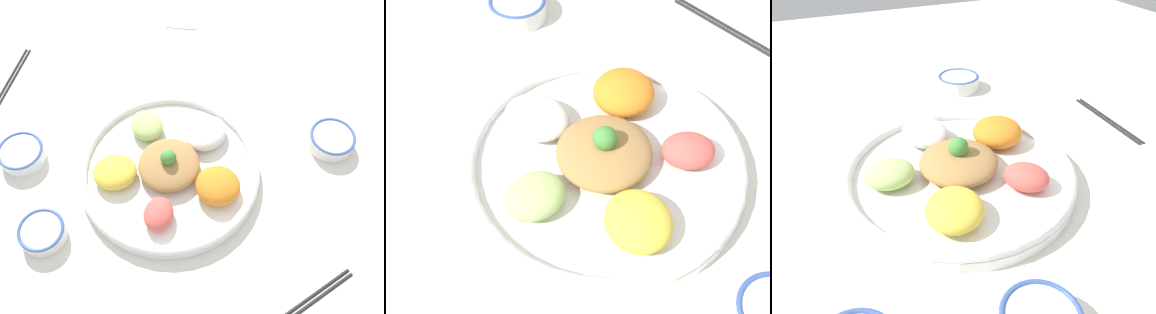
% 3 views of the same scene
% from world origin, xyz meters
% --- Properties ---
extents(ground_plane, '(2.40, 2.40, 0.00)m').
position_xyz_m(ground_plane, '(0.00, 0.00, 0.00)').
color(ground_plane, silver).
extents(salad_platter, '(0.41, 0.41, 0.09)m').
position_xyz_m(salad_platter, '(0.03, -0.03, 0.02)').
color(salad_platter, white).
rests_on(salad_platter, ground_plane).
extents(sauce_bowl_dark, '(0.11, 0.11, 0.04)m').
position_xyz_m(sauce_bowl_dark, '(-0.32, 0.12, 0.02)').
color(sauce_bowl_dark, white).
rests_on(sauce_bowl_dark, ground_plane).
extents(chopsticks_pair_far, '(0.22, 0.02, 0.01)m').
position_xyz_m(chopsticks_pair_far, '(-0.03, 0.36, 0.00)').
color(chopsticks_pair_far, black).
rests_on(chopsticks_pair_far, ground_plane).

